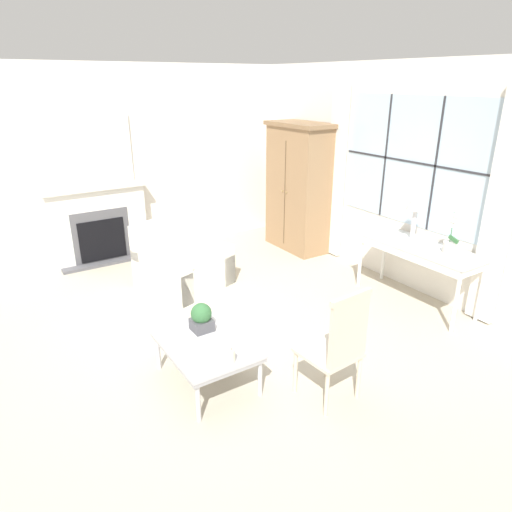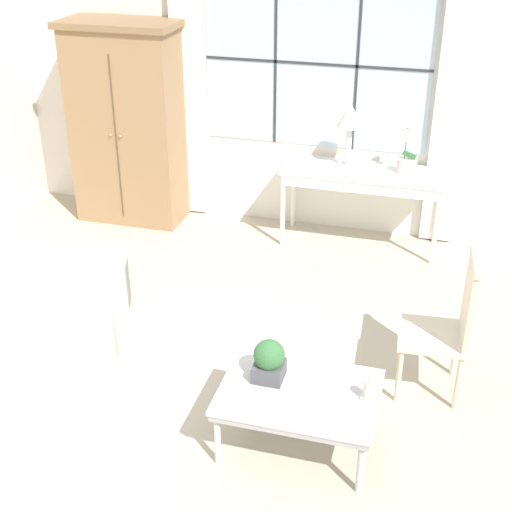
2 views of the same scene
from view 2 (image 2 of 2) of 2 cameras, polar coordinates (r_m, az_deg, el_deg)
name	(u,v)px [view 2 (image 2 of 2)]	position (r m, az deg, el deg)	size (l,w,h in m)	color
ground_plane	(217,408)	(4.86, -3.12, -12.04)	(14.00, 14.00, 0.00)	#B2A893
wall_back_windowed	(316,87)	(6.87, 4.79, 13.34)	(7.20, 0.14, 2.80)	silver
armoire	(127,124)	(7.23, -10.26, 10.37)	(1.13, 0.59, 1.97)	#93704C
console_table	(363,178)	(6.69, 8.56, 6.17)	(1.49, 0.53, 0.76)	white
table_lamp	(350,120)	(6.59, 7.53, 10.74)	(0.23, 0.23, 0.60)	silver
potted_orchid	(405,154)	(6.61, 11.84, 7.98)	(0.17, 0.14, 0.48)	#BCB7AD
armchair_upholstered	(55,303)	(5.63, -15.80, -3.65)	(1.19, 1.22, 0.86)	silver
side_chair_wooden	(451,319)	(4.85, 15.32, -4.91)	(0.47, 0.47, 1.04)	beige
coffee_table	(299,396)	(4.37, 3.47, -11.12)	(0.95, 0.69, 0.41)	#BCBCC1
potted_plant_small	(269,360)	(4.35, 1.05, -8.34)	(0.19, 0.19, 0.27)	#4C4C51
pillar_candle	(368,391)	(4.29, 8.97, -10.60)	(0.09, 0.09, 0.14)	silver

